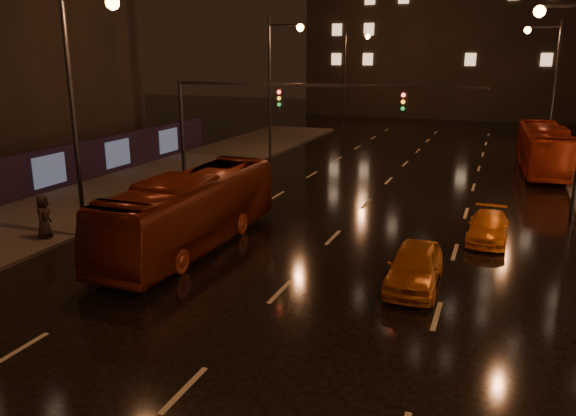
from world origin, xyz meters
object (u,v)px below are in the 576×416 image
at_px(bus_red, 192,210).
at_px(taxi_near, 414,266).
at_px(taxi_far, 488,227).
at_px(pedestrian_c, 43,217).
at_px(bus_curb, 544,149).

relative_size(bus_red, taxi_near, 2.60).
distance_m(taxi_far, pedestrian_c, 18.42).
bearing_deg(bus_curb, taxi_near, -105.35).
bearing_deg(bus_red, taxi_near, -6.17).
xyz_separation_m(bus_curb, taxi_near, (-4.93, -22.52, -0.82)).
relative_size(bus_red, taxi_far, 2.78).
distance_m(bus_red, taxi_near, 9.07).
height_order(bus_curb, pedestrian_c, bus_curb).
distance_m(bus_curb, taxi_far, 16.72).
bearing_deg(taxi_far, bus_red, -154.32).
height_order(bus_curb, taxi_near, bus_curb).
xyz_separation_m(taxi_far, pedestrian_c, (-17.11, -6.80, 0.50)).
bearing_deg(bus_curb, bus_red, -125.85).
relative_size(bus_red, bus_curb, 0.98).
height_order(bus_red, bus_curb, bus_curb).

